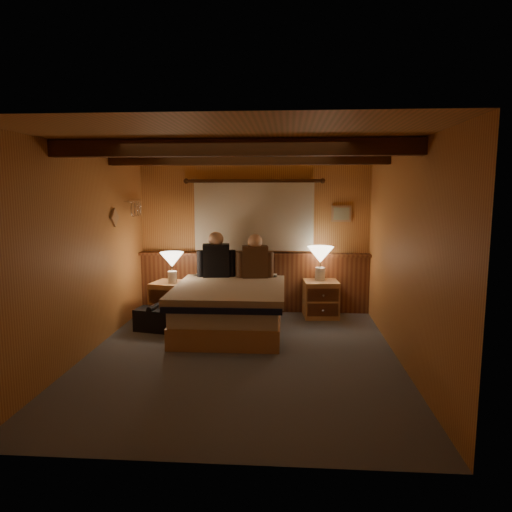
# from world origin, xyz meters

# --- Properties ---
(floor) EXTENTS (4.20, 4.20, 0.00)m
(floor) POSITION_xyz_m (0.00, 0.00, 0.00)
(floor) COLOR #575C68
(floor) RESTS_ON ground
(ceiling) EXTENTS (4.20, 4.20, 0.00)m
(ceiling) POSITION_xyz_m (0.00, 0.00, 2.40)
(ceiling) COLOR #CB884C
(ceiling) RESTS_ON wall_back
(wall_back) EXTENTS (3.60, 0.00, 3.60)m
(wall_back) POSITION_xyz_m (0.00, 2.10, 1.20)
(wall_back) COLOR #CE914A
(wall_back) RESTS_ON floor
(wall_left) EXTENTS (0.00, 4.20, 4.20)m
(wall_left) POSITION_xyz_m (-1.80, 0.00, 1.20)
(wall_left) COLOR #CE914A
(wall_left) RESTS_ON floor
(wall_right) EXTENTS (0.00, 4.20, 4.20)m
(wall_right) POSITION_xyz_m (1.80, 0.00, 1.20)
(wall_right) COLOR #CE914A
(wall_right) RESTS_ON floor
(wall_front) EXTENTS (3.60, 0.00, 3.60)m
(wall_front) POSITION_xyz_m (0.00, -2.10, 1.20)
(wall_front) COLOR #CE914A
(wall_front) RESTS_ON floor
(wainscot) EXTENTS (3.60, 0.23, 0.94)m
(wainscot) POSITION_xyz_m (0.00, 2.04, 0.49)
(wainscot) COLOR brown
(wainscot) RESTS_ON wall_back
(curtain_window) EXTENTS (2.18, 0.09, 1.11)m
(curtain_window) POSITION_xyz_m (0.00, 2.03, 1.52)
(curtain_window) COLOR #452211
(curtain_window) RESTS_ON wall_back
(ceiling_beams) EXTENTS (3.60, 1.65, 0.16)m
(ceiling_beams) POSITION_xyz_m (0.00, 0.15, 2.31)
(ceiling_beams) COLOR #452211
(ceiling_beams) RESTS_ON ceiling
(coat_rail) EXTENTS (0.05, 0.55, 0.24)m
(coat_rail) POSITION_xyz_m (-1.72, 1.58, 1.67)
(coat_rail) COLOR silver
(coat_rail) RESTS_ON wall_left
(framed_print) EXTENTS (0.30, 0.04, 0.25)m
(framed_print) POSITION_xyz_m (1.35, 2.08, 1.55)
(framed_print) COLOR tan
(framed_print) RESTS_ON wall_back
(bed) EXTENTS (1.48, 1.88, 0.64)m
(bed) POSITION_xyz_m (-0.24, 0.99, 0.33)
(bed) COLOR tan
(bed) RESTS_ON floor
(nightstand_left) EXTENTS (0.61, 0.57, 0.58)m
(nightstand_left) POSITION_xyz_m (-1.17, 1.40, 0.29)
(nightstand_left) COLOR tan
(nightstand_left) RESTS_ON floor
(nightstand_right) EXTENTS (0.54, 0.49, 0.56)m
(nightstand_right) POSITION_xyz_m (1.04, 1.75, 0.28)
(nightstand_right) COLOR tan
(nightstand_right) RESTS_ON floor
(lamp_left) EXTENTS (0.34, 0.34, 0.45)m
(lamp_left) POSITION_xyz_m (-1.14, 1.36, 0.89)
(lamp_left) COLOR white
(lamp_left) RESTS_ON nightstand_left
(lamp_right) EXTENTS (0.39, 0.39, 0.51)m
(lamp_right) POSITION_xyz_m (1.02, 1.80, 0.92)
(lamp_right) COLOR white
(lamp_right) RESTS_ON nightstand_right
(person_left) EXTENTS (0.57, 0.28, 0.69)m
(person_left) POSITION_xyz_m (-0.52, 1.57, 0.91)
(person_left) COLOR black
(person_left) RESTS_ON bed
(person_right) EXTENTS (0.54, 0.26, 0.67)m
(person_right) POSITION_xyz_m (0.05, 1.56, 0.90)
(person_right) COLOR #4B301E
(person_right) RESTS_ON bed
(duffel_bag) EXTENTS (0.55, 0.40, 0.36)m
(duffel_bag) POSITION_xyz_m (-1.28, 0.91, 0.16)
(duffel_bag) COLOR black
(duffel_bag) RESTS_ON floor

